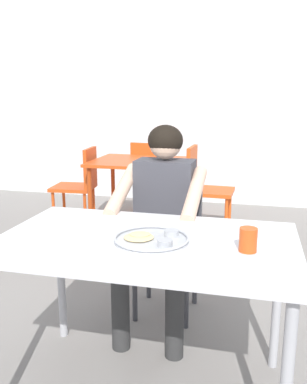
% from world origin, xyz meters
% --- Properties ---
extents(back_wall, '(12.00, 0.12, 3.40)m').
position_xyz_m(back_wall, '(0.00, 3.81, 1.70)').
color(back_wall, white).
rests_on(back_wall, ground).
extents(table_foreground, '(1.29, 0.78, 0.76)m').
position_xyz_m(table_foreground, '(-0.04, 0.09, 0.68)').
color(table_foreground, silver).
rests_on(table_foreground, ground).
extents(thali_tray, '(0.32, 0.32, 0.03)m').
position_xyz_m(thali_tray, '(-0.01, 0.07, 0.77)').
color(thali_tray, '#B7BABF').
rests_on(thali_tray, table_foreground).
extents(drinking_cup, '(0.07, 0.07, 0.10)m').
position_xyz_m(drinking_cup, '(0.39, 0.04, 0.81)').
color(drinking_cup, '#D84C19').
rests_on(drinking_cup, table_foreground).
extents(chair_foreground, '(0.41, 0.41, 0.83)m').
position_xyz_m(chair_foreground, '(-0.11, 0.91, 0.49)').
color(chair_foreground, '#3F3F44').
rests_on(chair_foreground, ground).
extents(diner_foreground, '(0.49, 0.56, 1.20)m').
position_xyz_m(diner_foreground, '(-0.11, 0.69, 0.72)').
color(diner_foreground, '#323232').
rests_on(diner_foreground, ground).
extents(table_background_red, '(0.93, 0.79, 0.74)m').
position_xyz_m(table_background_red, '(-0.72, 2.40, 0.65)').
color(table_background_red, '#E04C19').
rests_on(table_background_red, ground).
extents(chair_red_left, '(0.45, 0.42, 0.85)m').
position_xyz_m(chair_red_left, '(-1.37, 2.39, 0.49)').
color(chair_red_left, '#D04918').
rests_on(chair_red_left, ground).
extents(chair_red_right, '(0.45, 0.42, 0.89)m').
position_xyz_m(chair_red_right, '(-0.08, 2.45, 0.51)').
color(chair_red_right, '#E2521B').
rests_on(chair_red_right, ground).
extents(chair_red_far, '(0.48, 0.46, 0.85)m').
position_xyz_m(chair_red_far, '(-0.77, 3.05, 0.50)').
color(chair_red_far, '#F1521A').
rests_on(chair_red_far, ground).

